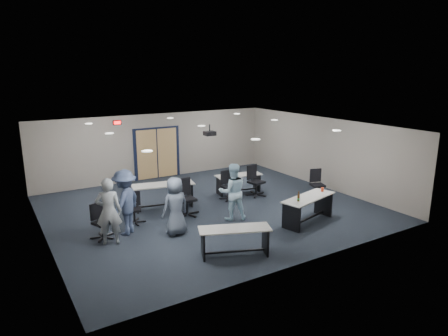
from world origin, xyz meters
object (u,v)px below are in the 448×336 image
table_front_left (235,237)px  person_lightblue (233,192)px  chair_loose_right (318,184)px  person_back (125,202)px  person_plaid (175,206)px  chair_back_c (229,186)px  table_back_right (239,180)px  table_front_right (308,205)px  chair_back_a (134,208)px  chair_back_b (187,198)px  table_back_left (163,192)px  chair_back_d (256,181)px  person_gray (109,211)px  chair_loose_left (102,221)px

table_front_left → person_lightblue: 2.48m
chair_loose_right → person_back: (-6.82, 0.41, 0.41)m
person_plaid → chair_loose_right: bearing=176.5°
chair_loose_right → chair_back_c: bearing=170.9°
table_front_left → table_back_right: (2.91, 4.24, -0.01)m
table_back_right → chair_back_c: chair_back_c is taller
person_back → table_front_right: bearing=115.9°
table_front_left → chair_back_a: size_ratio=1.97×
chair_back_b → table_back_left: bearing=109.0°
table_front_right → table_back_right: size_ratio=1.15×
chair_back_d → table_front_left: bearing=-142.8°
table_back_left → table_back_right: 3.02m
chair_loose_right → table_back_right: bearing=154.9°
chair_back_d → chair_loose_right: bearing=-48.3°
person_gray → person_plaid: bearing=-168.7°
table_back_right → chair_back_b: (-2.68, -1.13, 0.10)m
chair_back_c → person_plaid: person_plaid is taller
table_back_left → chair_back_b: chair_back_b is taller
chair_back_d → person_gray: size_ratio=0.62×
chair_loose_right → person_gray: 7.40m
table_front_left → person_gray: 3.33m
chair_back_c → person_lightblue: (-0.91, -1.64, 0.36)m
chair_back_c → chair_loose_right: size_ratio=1.00×
table_front_right → table_front_left: bearing=178.4°
chair_loose_left → person_gray: 0.62m
chair_loose_left → person_lightblue: size_ratio=0.55×
table_back_right → person_gray: person_gray is taller
chair_back_c → person_gray: bearing=-165.7°
chair_loose_left → chair_back_a: bearing=8.7°
chair_back_c → person_gray: size_ratio=0.57×
table_front_left → table_front_right: (3.06, 0.70, 0.07)m
table_back_right → person_back: 5.02m
chair_loose_left → person_gray: bearing=-100.4°
person_plaid → chair_back_b: bearing=-134.9°
table_back_left → chair_loose_right: 5.42m
person_plaid → chair_loose_left: bearing=-30.0°
chair_loose_left → person_gray: (0.08, -0.46, 0.41)m
table_back_right → chair_back_b: bearing=-148.3°
chair_back_a → chair_back_c: chair_back_c is taller
table_back_left → person_back: bearing=-128.4°
chair_loose_left → table_back_right: bearing=-4.5°
table_back_left → chair_loose_left: bearing=-137.4°
table_back_right → chair_loose_right: chair_loose_right is taller
person_lightblue → chair_back_d: bearing=-123.8°
chair_back_c → table_front_right: bearing=-77.5°
person_gray → person_lightblue: 3.69m
table_front_left → person_gray: bearing=159.4°
table_back_right → chair_back_c: 0.88m
person_gray → person_lightblue: size_ratio=1.02×
table_back_right → person_lightblue: (-1.63, -2.15, 0.40)m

